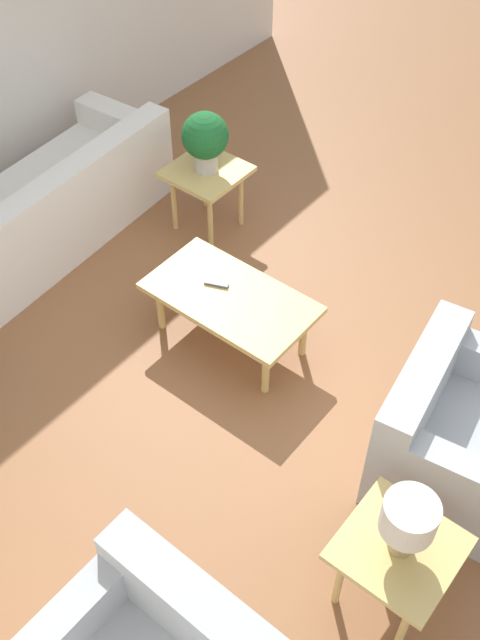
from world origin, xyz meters
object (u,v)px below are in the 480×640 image
sofa (49,208)px  coffee_table (230,301)px  potted_plant (205,138)px  table_lamp (408,521)px  armchair (465,439)px  side_table_plant (207,178)px  side_table_lamp (397,554)px

sofa → coffee_table: size_ratio=1.93×
potted_plant → table_lamp: (-2.66, 1.72, -0.03)m
armchair → potted_plant: 2.76m
side_table_plant → potted_plant: bearing=0.0°
coffee_table → potted_plant: 1.31m
coffee_table → table_lamp: size_ratio=2.97×
sofa → coffee_table: sofa is taller
table_lamp → sofa: bearing=-13.8°
potted_plant → table_lamp: potted_plant is taller
side_table_lamp → table_lamp: size_ratio=1.46×
sofa → side_table_plant: 1.21m
sofa → side_table_lamp: sofa is taller
armchair → table_lamp: (-0.07, 0.90, 0.46)m
side_table_lamp → table_lamp: (-0.00, 0.00, 0.33)m
sofa → armchair: size_ratio=1.95×
armchair → side_table_lamp: armchair is taller
side_table_lamp → potted_plant: potted_plant is taller
potted_plant → table_lamp: size_ratio=1.26×
armchair → side_table_plant: bearing=63.8°
side_table_plant → side_table_lamp: (-2.66, 1.72, 0.00)m
potted_plant → side_table_plant: bearing=0.0°
sofa → side_table_plant: sofa is taller
side_table_lamp → armchair: bearing=-85.3°
side_table_plant → side_table_lamp: same height
sofa → table_lamp: table_lamp is taller
armchair → potted_plant: (2.59, -0.82, 0.49)m
sofa → side_table_lamp: 3.61m
sofa → table_lamp: 3.64m
coffee_table → potted_plant: size_ratio=2.36×
coffee_table → table_lamp: 2.00m
armchair → side_table_lamp: 0.91m
sofa → coffee_table: 1.75m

